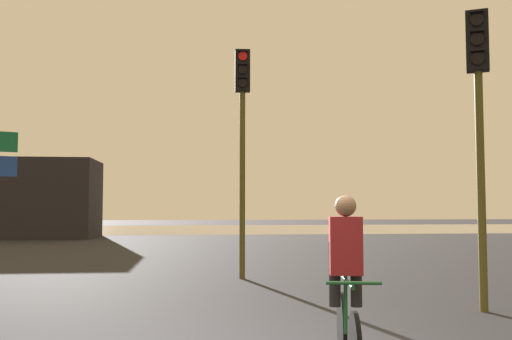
% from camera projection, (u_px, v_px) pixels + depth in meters
% --- Properties ---
extents(water_strip, '(80.00, 16.00, 0.01)m').
position_uv_depth(water_strip, '(205.00, 229.00, 38.46)').
color(water_strip, gray).
rests_on(water_strip, ground).
extents(traffic_light_center, '(0.33, 0.35, 4.88)m').
position_uv_depth(traffic_light_center, '(242.00, 120.00, 12.19)').
color(traffic_light_center, '#4C4719').
rests_on(traffic_light_center, ground).
extents(traffic_light_near_right, '(0.39, 0.41, 4.42)m').
position_uv_depth(traffic_light_near_right, '(479.00, 101.00, 8.40)').
color(traffic_light_near_right, '#4C4719').
rests_on(traffic_light_near_right, ground).
extents(cyclist, '(0.48, 1.70, 1.62)m').
position_uv_depth(cyclist, '(346.00, 282.00, 5.25)').
color(cyclist, black).
rests_on(cyclist, ground).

